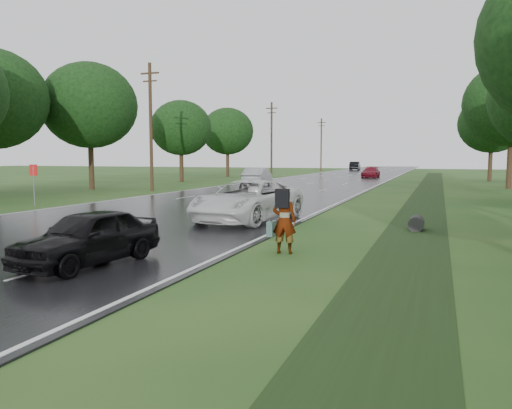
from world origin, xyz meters
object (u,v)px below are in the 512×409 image
object	(u,v)px
silver_sedan	(258,177)
white_pickup	(248,201)
dark_sedan	(88,237)
road_sign	(34,177)
pedestrian	(283,220)

from	to	relation	value
silver_sedan	white_pickup	bearing A→B (deg)	102.22
white_pickup	dark_sedan	distance (m)	9.32
white_pickup	silver_sedan	xyz separation A→B (m)	(-8.16, 23.58, -0.00)
dark_sedan	white_pickup	bearing A→B (deg)	92.73
road_sign	silver_sedan	xyz separation A→B (m)	(5.08, 21.65, -0.76)
pedestrian	silver_sedan	world-z (taller)	pedestrian
pedestrian	silver_sedan	size ratio (longest dim) A/B	0.36
road_sign	pedestrian	xyz separation A→B (m)	(16.68, -8.00, -0.69)
road_sign	pedestrian	bearing A→B (deg)	-25.63
pedestrian	silver_sedan	distance (m)	31.83
pedestrian	silver_sedan	bearing A→B (deg)	-73.72
pedestrian	white_pickup	size ratio (longest dim) A/B	0.30
dark_sedan	silver_sedan	xyz separation A→B (m)	(-7.51, 32.87, 0.15)
road_sign	dark_sedan	size ratio (longest dim) A/B	0.56
dark_sedan	silver_sedan	distance (m)	33.71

